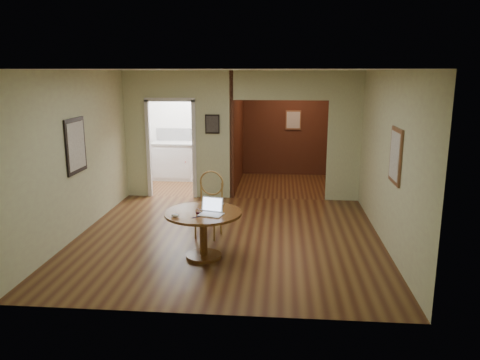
# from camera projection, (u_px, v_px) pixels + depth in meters

# --- Properties ---
(floor) EXTENTS (5.00, 5.00, 0.00)m
(floor) POSITION_uv_depth(u_px,v_px,m) (228.00, 238.00, 7.71)
(floor) COLOR #402112
(floor) RESTS_ON ground
(room_shell) EXTENTS (5.20, 7.50, 5.00)m
(room_shell) POSITION_uv_depth(u_px,v_px,m) (222.00, 135.00, 10.46)
(room_shell) COLOR white
(room_shell) RESTS_ON ground
(dining_table) EXTENTS (1.12, 1.12, 0.70)m
(dining_table) POSITION_uv_depth(u_px,v_px,m) (203.00, 224.00, 6.78)
(dining_table) COLOR brown
(dining_table) RESTS_ON ground
(chair) EXTENTS (0.55, 0.55, 1.08)m
(chair) POSITION_uv_depth(u_px,v_px,m) (210.00, 200.00, 7.70)
(chair) COLOR olive
(chair) RESTS_ON ground
(open_laptop) EXTENTS (0.37, 0.35, 0.23)m
(open_laptop) POSITION_uv_depth(u_px,v_px,m) (212.00, 210.00, 6.64)
(open_laptop) COLOR white
(open_laptop) RESTS_ON dining_table
(closed_laptop) EXTENTS (0.30, 0.20, 0.02)m
(closed_laptop) POSITION_uv_depth(u_px,v_px,m) (214.00, 205.00, 7.05)
(closed_laptop) COLOR #BCBBC0
(closed_laptop) RESTS_ON dining_table
(mouse) EXTENTS (0.12, 0.08, 0.05)m
(mouse) POSITION_uv_depth(u_px,v_px,m) (175.00, 215.00, 6.50)
(mouse) COLOR white
(mouse) RESTS_ON dining_table
(wine_glass) EXTENTS (0.08, 0.08, 0.09)m
(wine_glass) POSITION_uv_depth(u_px,v_px,m) (198.00, 211.00, 6.62)
(wine_glass) COLOR white
(wine_glass) RESTS_ON dining_table
(pen) EXTENTS (0.11, 0.10, 0.01)m
(pen) POSITION_uv_depth(u_px,v_px,m) (196.00, 217.00, 6.49)
(pen) COLOR #0B0E53
(pen) RESTS_ON dining_table
(kitchen_cabinet) EXTENTS (2.06, 0.60, 0.94)m
(kitchen_cabinet) POSITION_uv_depth(u_px,v_px,m) (193.00, 161.00, 11.79)
(kitchen_cabinet) COLOR white
(kitchen_cabinet) RESTS_ON ground
(grocery_bag) EXTENTS (0.32, 0.29, 0.28)m
(grocery_bag) POSITION_uv_depth(u_px,v_px,m) (225.00, 137.00, 11.59)
(grocery_bag) COLOR beige
(grocery_bag) RESTS_ON kitchen_cabinet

